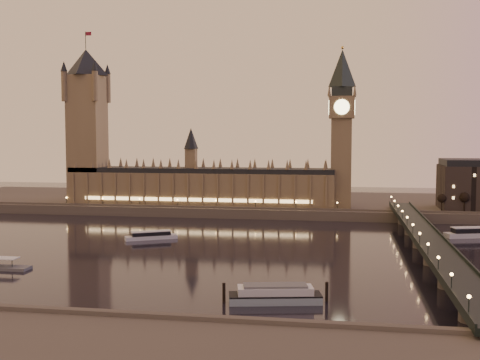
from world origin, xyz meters
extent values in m
plane|color=black|center=(0.00, 0.00, 0.00)|extent=(700.00, 700.00, 0.00)
cube|color=#423D35|center=(30.00, 165.00, 3.00)|extent=(560.00, 130.00, 6.00)
cube|color=brown|center=(-40.00, 121.00, 17.00)|extent=(180.00, 26.00, 22.00)
cube|color=black|center=(-40.00, 121.00, 29.60)|extent=(180.00, 22.00, 3.20)
cube|color=#FFCC7F|center=(-40.00, 107.50, 11.00)|extent=(153.00, 0.25, 2.20)
cube|color=brown|center=(-120.00, 121.00, 50.00)|extent=(22.00, 22.00, 88.00)
cone|color=black|center=(-120.00, 121.00, 103.00)|extent=(31.68, 31.68, 18.00)
cylinder|color=black|center=(-120.00, 121.00, 118.00)|extent=(0.44, 0.44, 12.00)
cube|color=maroon|center=(-117.80, 121.00, 122.50)|extent=(4.00, 0.15, 2.50)
cube|color=brown|center=(54.00, 121.00, 35.00)|extent=(13.00, 13.00, 58.00)
cube|color=brown|center=(54.00, 121.00, 71.00)|extent=(16.00, 16.00, 14.00)
cylinder|color=#FFEAA5|center=(54.00, 112.82, 71.00)|extent=(9.60, 0.35, 9.60)
cylinder|color=#FFEAA5|center=(45.82, 121.00, 71.00)|extent=(0.35, 9.60, 9.60)
cube|color=black|center=(54.00, 121.00, 81.00)|extent=(13.00, 13.00, 6.00)
cone|color=black|center=(54.00, 121.00, 96.00)|extent=(17.68, 17.68, 24.00)
sphere|color=gold|center=(54.00, 121.00, 109.00)|extent=(2.00, 2.00, 2.00)
cube|color=black|center=(92.00, 0.00, 8.00)|extent=(13.00, 260.00, 2.00)
cube|color=black|center=(85.70, 0.00, 9.50)|extent=(0.60, 260.00, 1.00)
cube|color=black|center=(98.30, 0.00, 9.50)|extent=(0.60, 260.00, 1.00)
cylinder|color=black|center=(113.60, 109.00, 10.30)|extent=(0.70, 0.70, 8.59)
sphere|color=black|center=(113.60, 109.00, 14.79)|extent=(5.73, 5.73, 5.73)
cylinder|color=black|center=(130.14, 109.00, 10.30)|extent=(0.70, 0.70, 8.59)
sphere|color=black|center=(130.14, 109.00, 14.79)|extent=(5.73, 5.73, 5.73)
cube|color=silver|center=(-41.58, 19.97, 0.97)|extent=(25.98, 17.77, 1.94)
cube|color=black|center=(-41.58, 19.97, 2.91)|extent=(19.45, 13.55, 1.94)
cube|color=silver|center=(-41.58, 19.97, 4.06)|extent=(20.02, 14.01, 0.35)
cube|color=silver|center=(122.65, 53.92, 1.24)|extent=(30.26, 15.50, 2.49)
cube|color=black|center=(122.65, 53.92, 3.73)|extent=(22.56, 12.03, 2.49)
cube|color=silver|center=(122.65, 53.92, 5.20)|extent=(23.21, 12.49, 0.45)
cube|color=#87A0AC|center=(34.02, -85.16, 1.20)|extent=(30.57, 14.14, 2.40)
cube|color=black|center=(34.02, -85.16, 2.63)|extent=(30.57, 14.14, 0.46)
cube|color=silver|center=(34.02, -85.16, 4.06)|extent=(24.96, 12.11, 2.40)
cube|color=#595B5E|center=(34.02, -85.16, 5.58)|extent=(21.17, 10.45, 0.65)
cylinder|color=black|center=(17.78, -87.54, 3.13)|extent=(1.01, 1.01, 6.27)
cylinder|color=black|center=(50.26, -80.77, 3.13)|extent=(1.01, 1.01, 6.27)
camera|label=1|loc=(54.61, -273.21, 53.85)|focal=45.00mm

